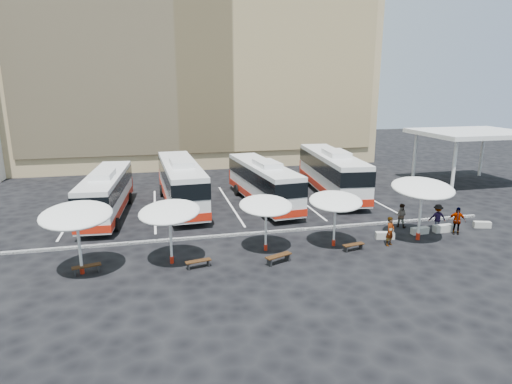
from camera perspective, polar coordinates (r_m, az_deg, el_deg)
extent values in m
plane|color=black|center=(27.55, -0.60, -6.05)|extent=(120.00, 120.00, 0.00)
cube|color=tan|center=(57.59, -7.96, 17.00)|extent=(42.00, 18.00, 25.00)
cube|color=tan|center=(48.53, -6.86, 16.99)|extent=(40.00, 0.30, 20.00)
cube|color=silver|center=(46.27, 26.90, 7.04)|extent=(10.00, 8.00, 0.40)
cylinder|color=silver|center=(41.81, 24.90, 3.03)|extent=(0.30, 0.30, 4.80)
cylinder|color=silver|center=(46.59, 20.41, 4.48)|extent=(0.30, 0.30, 4.80)
cylinder|color=silver|center=(51.43, 27.89, 4.56)|extent=(0.30, 0.30, 4.80)
cube|color=black|center=(27.99, -0.82, -5.56)|extent=(34.00, 0.25, 0.15)
cube|color=white|center=(35.14, -23.15, -2.72)|extent=(0.15, 12.00, 0.01)
cube|color=white|center=(34.57, -13.32, -2.21)|extent=(0.15, 12.00, 0.01)
cube|color=white|center=(35.02, -3.47, -1.63)|extent=(0.15, 12.00, 0.01)
cube|color=white|center=(36.48, 5.85, -1.03)|extent=(0.15, 12.00, 0.01)
cube|color=white|center=(38.81, 14.26, -0.47)|extent=(0.15, 12.00, 0.01)
cube|color=silver|center=(33.31, -19.32, -0.07)|extent=(3.12, 11.16, 2.75)
cube|color=black|center=(33.19, -19.40, 0.85)|extent=(3.18, 11.21, 1.01)
cube|color=#B31D0C|center=(33.56, -19.18, -1.74)|extent=(3.18, 11.21, 0.50)
cube|color=#B31D0C|center=(38.75, -17.85, 0.92)|extent=(2.36, 0.36, 1.28)
cube|color=silver|center=(32.10, -19.83, 2.24)|extent=(1.67, 2.86, 0.37)
cylinder|color=black|center=(36.91, -20.05, -0.93)|extent=(0.39, 0.94, 0.92)
cylinder|color=black|center=(36.52, -16.52, -0.80)|extent=(0.39, 0.94, 0.92)
cylinder|color=black|center=(30.45, -22.43, -4.26)|extent=(0.39, 0.94, 0.92)
cylinder|color=black|center=(29.99, -18.16, -4.16)|extent=(0.39, 0.94, 0.92)
cube|color=silver|center=(34.44, -9.98, 1.33)|extent=(3.19, 12.42, 3.08)
cube|color=black|center=(34.31, -10.02, 2.33)|extent=(3.25, 12.48, 1.13)
cube|color=#B31D0C|center=(34.70, -9.90, -0.48)|extent=(3.25, 12.48, 0.56)
cube|color=#B31D0C|center=(40.59, -10.92, 2.12)|extent=(2.63, 0.34, 1.44)
cube|color=silver|center=(33.10, -9.91, 3.90)|extent=(1.80, 3.16, 0.41)
cylinder|color=black|center=(38.16, -12.41, 0.17)|extent=(0.41, 1.04, 1.03)
cylinder|color=black|center=(38.39, -8.60, 0.43)|extent=(0.41, 1.04, 1.03)
cylinder|color=black|center=(30.76, -11.37, -3.15)|extent=(0.41, 1.04, 1.03)
cylinder|color=black|center=(31.05, -6.65, -2.80)|extent=(0.41, 1.04, 1.03)
cube|color=silver|center=(34.57, 0.93, 1.40)|extent=(3.50, 11.75, 2.89)
cube|color=black|center=(34.44, 0.93, 2.33)|extent=(3.57, 11.82, 1.06)
cube|color=#B31D0C|center=(34.82, 0.92, -0.31)|extent=(3.57, 11.82, 0.53)
cube|color=#B31D0C|center=(40.09, -1.86, 2.12)|extent=(2.48, 0.43, 1.35)
cube|color=silver|center=(33.35, 1.50, 3.80)|extent=(1.81, 3.03, 0.39)
cylinder|color=black|center=(37.66, -2.54, 0.26)|extent=(0.43, 0.99, 0.96)
cylinder|color=black|center=(38.38, 0.92, 0.54)|extent=(0.43, 0.99, 0.96)
cylinder|color=black|center=(31.02, 1.22, -2.78)|extent=(0.43, 0.99, 0.96)
cylinder|color=black|center=(31.89, 5.30, -2.36)|extent=(0.43, 0.99, 0.96)
cube|color=silver|center=(38.27, 10.05, 2.71)|extent=(3.89, 12.90, 3.17)
cube|color=black|center=(38.15, 10.09, 3.64)|extent=(3.96, 12.97, 1.16)
cube|color=#B31D0C|center=(38.51, 9.97, 1.01)|extent=(3.96, 12.97, 0.58)
cube|color=#B31D0C|center=(44.39, 7.56, 3.33)|extent=(2.72, 0.48, 1.48)
cube|color=silver|center=(36.96, 10.65, 5.11)|extent=(2.00, 3.33, 0.42)
cylinder|color=black|center=(41.71, 6.71, 1.61)|extent=(0.47, 1.09, 1.06)
cylinder|color=black|center=(42.43, 10.17, 1.70)|extent=(0.47, 1.09, 1.06)
cylinder|color=black|center=(34.30, 9.93, -1.25)|extent=(0.47, 1.09, 1.06)
cylinder|color=black|center=(35.17, 14.05, -1.08)|extent=(0.47, 1.09, 1.06)
cylinder|color=silver|center=(23.70, -22.49, -6.58)|extent=(0.15, 0.15, 3.12)
cylinder|color=#B31D0C|center=(24.19, -22.18, -9.58)|extent=(0.23, 0.23, 0.42)
ellipsoid|color=silver|center=(23.21, -22.86, -2.84)|extent=(3.57, 3.62, 1.07)
cylinder|color=silver|center=(23.68, -11.29, -6.06)|extent=(0.18, 0.18, 2.89)
cylinder|color=#B31D0C|center=(24.13, -11.15, -8.85)|extent=(0.28, 0.28, 0.39)
ellipsoid|color=silver|center=(23.21, -11.47, -2.60)|extent=(4.37, 4.39, 0.99)
cylinder|color=silver|center=(25.01, 1.31, -4.88)|extent=(0.13, 0.13, 2.72)
cylinder|color=#B31D0C|center=(25.42, 1.30, -7.39)|extent=(0.20, 0.20, 0.36)
ellipsoid|color=silver|center=(24.59, 1.33, -1.78)|extent=(3.17, 3.21, 0.93)
cylinder|color=silver|center=(26.13, 10.42, -4.21)|extent=(0.16, 0.16, 2.77)
cylinder|color=#B31D0C|center=(26.53, 10.31, -6.67)|extent=(0.25, 0.25, 0.37)
ellipsoid|color=silver|center=(25.73, 10.56, -1.18)|extent=(3.81, 3.84, 0.95)
cylinder|color=silver|center=(28.51, 21.03, -2.83)|extent=(0.18, 0.18, 3.30)
cylinder|color=#B31D0C|center=(28.94, 20.78, -5.54)|extent=(0.28, 0.28, 0.44)
ellipsoid|color=silver|center=(28.09, 21.34, 0.51)|extent=(4.38, 4.42, 1.13)
cube|color=black|center=(24.04, -21.68, -9.16)|extent=(1.48, 0.71, 0.06)
cube|color=black|center=(24.10, -23.00, -9.81)|extent=(0.14, 0.37, 0.38)
cube|color=black|center=(24.16, -20.27, -9.48)|extent=(0.14, 0.37, 0.38)
cube|color=black|center=(23.23, -7.71, -9.10)|extent=(1.42, 0.64, 0.06)
cube|color=black|center=(23.17, -9.02, -9.78)|extent=(0.12, 0.35, 0.37)
cube|color=black|center=(23.46, -6.40, -9.37)|extent=(0.12, 0.35, 0.37)
cube|color=black|center=(23.58, 3.03, -8.47)|extent=(1.61, 0.98, 0.06)
cube|color=black|center=(23.32, 1.80, -9.37)|extent=(0.21, 0.39, 0.42)
cube|color=black|center=(24.04, 4.20, -8.66)|extent=(0.21, 0.39, 0.42)
cube|color=black|center=(25.93, 12.87, -6.83)|extent=(1.39, 0.58, 0.05)
cube|color=black|center=(25.71, 11.86, -7.46)|extent=(0.11, 0.35, 0.36)
cube|color=black|center=(26.30, 13.81, -7.06)|extent=(0.11, 0.35, 0.36)
cube|color=#969690|center=(28.44, 16.81, -5.56)|extent=(1.22, 0.65, 0.44)
cube|color=#969690|center=(30.06, 21.00, -4.84)|extent=(1.20, 0.46, 0.44)
cube|color=#969690|center=(31.03, 23.65, -4.47)|extent=(1.30, 0.45, 0.48)
cube|color=#969690|center=(33.13, 27.91, -3.86)|extent=(1.18, 0.70, 0.42)
imported|color=black|center=(27.17, 17.46, -5.02)|extent=(0.78, 0.70, 1.80)
imported|color=black|center=(30.88, 18.79, -2.97)|extent=(1.01, 1.01, 1.65)
imported|color=black|center=(30.76, 25.20, -3.48)|extent=(1.15, 0.92, 1.82)
imported|color=black|center=(31.21, 23.05, -3.08)|extent=(1.26, 0.91, 1.75)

